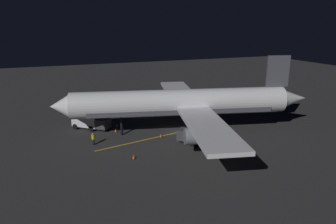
{
  "coord_description": "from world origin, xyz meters",
  "views": [
    {
      "loc": [
        -42.62,
        18.89,
        16.52
      ],
      "look_at": [
        0.0,
        2.0,
        3.5
      ],
      "focal_mm": 33.69,
      "sensor_mm": 36.0,
      "label": 1
    }
  ],
  "objects_px": {
    "traffic_cone_far": "(116,131)",
    "traffic_cone_under_wing": "(134,157)",
    "catering_truck": "(200,137)",
    "traffic_cone_near_left": "(161,136)",
    "baggage_truck": "(90,122)",
    "ground_crew_worker": "(93,139)",
    "traffic_cone_near_right": "(117,126)",
    "airliner": "(184,103)"
  },
  "relations": [
    {
      "from": "baggage_truck",
      "to": "catering_truck",
      "type": "relative_size",
      "value": 1.03
    },
    {
      "from": "ground_crew_worker",
      "to": "traffic_cone_near_right",
      "type": "distance_m",
      "value": 8.0
    },
    {
      "from": "baggage_truck",
      "to": "traffic_cone_near_right",
      "type": "height_order",
      "value": "baggage_truck"
    },
    {
      "from": "ground_crew_worker",
      "to": "airliner",
      "type": "bearing_deg",
      "value": -89.03
    },
    {
      "from": "catering_truck",
      "to": "traffic_cone_near_left",
      "type": "distance_m",
      "value": 6.44
    },
    {
      "from": "baggage_truck",
      "to": "traffic_cone_under_wing",
      "type": "relative_size",
      "value": 10.73
    },
    {
      "from": "catering_truck",
      "to": "traffic_cone_far",
      "type": "height_order",
      "value": "catering_truck"
    },
    {
      "from": "catering_truck",
      "to": "traffic_cone_near_right",
      "type": "height_order",
      "value": "catering_truck"
    },
    {
      "from": "catering_truck",
      "to": "ground_crew_worker",
      "type": "relative_size",
      "value": 3.3
    },
    {
      "from": "airliner",
      "to": "traffic_cone_far",
      "type": "bearing_deg",
      "value": 69.03
    },
    {
      "from": "airliner",
      "to": "traffic_cone_under_wing",
      "type": "xyz_separation_m",
      "value": [
        -6.92,
        10.06,
        -4.39
      ]
    },
    {
      "from": "traffic_cone_under_wing",
      "to": "traffic_cone_near_left",
      "type": "bearing_deg",
      "value": -44.23
    },
    {
      "from": "ground_crew_worker",
      "to": "baggage_truck",
      "type": "bearing_deg",
      "value": -4.84
    },
    {
      "from": "traffic_cone_near_left",
      "to": "traffic_cone_near_right",
      "type": "distance_m",
      "value": 8.65
    },
    {
      "from": "baggage_truck",
      "to": "traffic_cone_near_right",
      "type": "xyz_separation_m",
      "value": [
        -0.81,
        -4.18,
        -0.99
      ]
    },
    {
      "from": "ground_crew_worker",
      "to": "traffic_cone_near_right",
      "type": "height_order",
      "value": "ground_crew_worker"
    },
    {
      "from": "traffic_cone_near_left",
      "to": "baggage_truck",
      "type": "bearing_deg",
      "value": 49.65
    },
    {
      "from": "baggage_truck",
      "to": "traffic_cone_under_wing",
      "type": "xyz_separation_m",
      "value": [
        -13.87,
        -3.35,
        -0.99
      ]
    },
    {
      "from": "ground_crew_worker",
      "to": "traffic_cone_near_left",
      "type": "distance_m",
      "value": 9.87
    },
    {
      "from": "baggage_truck",
      "to": "traffic_cone_far",
      "type": "distance_m",
      "value": 4.78
    },
    {
      "from": "traffic_cone_near_left",
      "to": "catering_truck",
      "type": "bearing_deg",
      "value": -139.5
    },
    {
      "from": "traffic_cone_far",
      "to": "traffic_cone_under_wing",
      "type": "bearing_deg",
      "value": 179.39
    },
    {
      "from": "traffic_cone_under_wing",
      "to": "traffic_cone_far",
      "type": "xyz_separation_m",
      "value": [
        10.73,
        -0.12,
        0.0
      ]
    },
    {
      "from": "baggage_truck",
      "to": "catering_truck",
      "type": "bearing_deg",
      "value": -133.51
    },
    {
      "from": "airliner",
      "to": "traffic_cone_near_right",
      "type": "distance_m",
      "value": 11.92
    },
    {
      "from": "traffic_cone_near_right",
      "to": "traffic_cone_under_wing",
      "type": "height_order",
      "value": "same"
    },
    {
      "from": "traffic_cone_near_right",
      "to": "traffic_cone_far",
      "type": "height_order",
      "value": "same"
    },
    {
      "from": "baggage_truck",
      "to": "traffic_cone_near_left",
      "type": "xyz_separation_m",
      "value": [
        -7.83,
        -9.22,
        -0.99
      ]
    },
    {
      "from": "catering_truck",
      "to": "traffic_cone_far",
      "type": "distance_m",
      "value": 13.78
    },
    {
      "from": "baggage_truck",
      "to": "ground_crew_worker",
      "type": "relative_size",
      "value": 3.39
    },
    {
      "from": "airliner",
      "to": "ground_crew_worker",
      "type": "height_order",
      "value": "airliner"
    },
    {
      "from": "ground_crew_worker",
      "to": "traffic_cone_near_right",
      "type": "relative_size",
      "value": 3.16
    },
    {
      "from": "baggage_truck",
      "to": "traffic_cone_near_right",
      "type": "bearing_deg",
      "value": -100.92
    },
    {
      "from": "baggage_truck",
      "to": "traffic_cone_near_left",
      "type": "distance_m",
      "value": 12.14
    },
    {
      "from": "traffic_cone_near_left",
      "to": "traffic_cone_near_right",
      "type": "bearing_deg",
      "value": 35.65
    },
    {
      "from": "catering_truck",
      "to": "traffic_cone_near_right",
      "type": "xyz_separation_m",
      "value": [
        11.88,
        9.18,
        -0.9
      ]
    },
    {
      "from": "catering_truck",
      "to": "airliner",
      "type": "bearing_deg",
      "value": -0.48
    },
    {
      "from": "ground_crew_worker",
      "to": "traffic_cone_far",
      "type": "xyz_separation_m",
      "value": [
        4.05,
        -4.07,
        -0.64
      ]
    },
    {
      "from": "airliner",
      "to": "traffic_cone_near_right",
      "type": "xyz_separation_m",
      "value": [
        6.14,
        9.23,
        -4.39
      ]
    },
    {
      "from": "ground_crew_worker",
      "to": "traffic_cone_under_wing",
      "type": "height_order",
      "value": "ground_crew_worker"
    },
    {
      "from": "ground_crew_worker",
      "to": "traffic_cone_near_left",
      "type": "bearing_deg",
      "value": -93.76
    },
    {
      "from": "traffic_cone_near_right",
      "to": "traffic_cone_far",
      "type": "relative_size",
      "value": 1.0
    }
  ]
}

